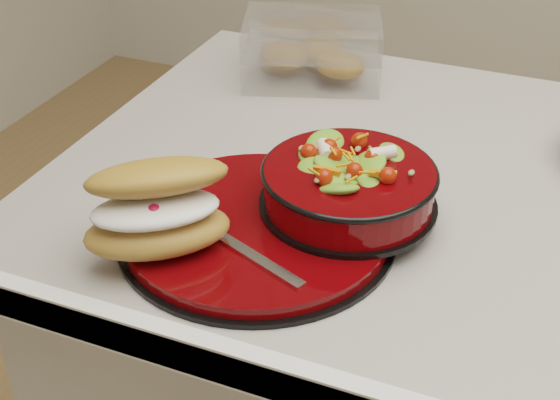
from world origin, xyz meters
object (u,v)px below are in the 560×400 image
at_px(dinner_plate, 257,228).
at_px(fork, 237,246).
at_px(salad_bowl, 349,182).
at_px(pastry_box, 312,50).
at_px(croissant, 159,209).

distance_m(dinner_plate, fork, 0.05).
relative_size(salad_bowl, pastry_box, 0.83).
bearing_deg(pastry_box, salad_bowl, -82.70).
height_order(dinner_plate, croissant, croissant).
bearing_deg(salad_bowl, pastry_box, 116.14).
xyz_separation_m(salad_bowl, pastry_box, (-0.18, 0.36, -0.01)).
bearing_deg(fork, salad_bowl, -12.57).
xyz_separation_m(dinner_plate, fork, (0.00, -0.05, 0.01)).
relative_size(dinner_plate, pastry_box, 1.27).
bearing_deg(pastry_box, croissant, -106.89).
xyz_separation_m(salad_bowl, fork, (-0.08, -0.12, -0.03)).
bearing_deg(fork, dinner_plate, 22.88).
relative_size(salad_bowl, croissant, 1.17).
bearing_deg(croissant, pastry_box, 55.91).
height_order(dinner_plate, fork, fork).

